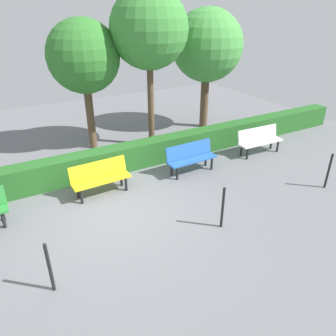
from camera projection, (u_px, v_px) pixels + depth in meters
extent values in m
plane|color=slate|center=(117.00, 210.00, 7.72)|extent=(21.13, 21.13, 0.00)
cube|color=white|center=(261.00, 142.00, 10.48)|extent=(1.61, 0.48, 0.05)
cube|color=white|center=(258.00, 134.00, 10.53)|extent=(1.60, 0.19, 0.42)
cylinder|color=black|center=(278.00, 146.00, 10.73)|extent=(0.07, 0.07, 0.39)
cylinder|color=black|center=(271.00, 143.00, 10.97)|extent=(0.07, 0.07, 0.39)
cylinder|color=black|center=(247.00, 154.00, 10.20)|extent=(0.07, 0.07, 0.39)
cylinder|color=black|center=(241.00, 150.00, 10.43)|extent=(0.07, 0.07, 0.39)
cube|color=blue|center=(192.00, 160.00, 9.28)|extent=(1.54, 0.46, 0.05)
cube|color=blue|center=(189.00, 150.00, 9.32)|extent=(1.54, 0.16, 0.42)
cylinder|color=black|center=(212.00, 164.00, 9.55)|extent=(0.07, 0.07, 0.39)
cylinder|color=black|center=(206.00, 160.00, 9.78)|extent=(0.07, 0.07, 0.39)
cylinder|color=black|center=(177.00, 173.00, 8.98)|extent=(0.07, 0.07, 0.39)
cylinder|color=black|center=(172.00, 169.00, 9.21)|extent=(0.07, 0.07, 0.39)
cube|color=yellow|center=(102.00, 180.00, 8.18)|extent=(1.52, 0.48, 0.05)
cube|color=yellow|center=(98.00, 169.00, 8.21)|extent=(1.51, 0.19, 0.42)
cylinder|color=black|center=(126.00, 184.00, 8.44)|extent=(0.07, 0.07, 0.39)
cylinder|color=black|center=(121.00, 179.00, 8.67)|extent=(0.07, 0.07, 0.39)
cylinder|color=black|center=(81.00, 197.00, 7.88)|extent=(0.07, 0.07, 0.39)
cylinder|color=black|center=(78.00, 191.00, 8.11)|extent=(0.07, 0.07, 0.39)
cylinder|color=black|center=(3.00, 220.00, 7.00)|extent=(0.07, 0.07, 0.39)
cylinder|color=black|center=(3.00, 213.00, 7.24)|extent=(0.07, 0.07, 0.39)
cube|color=#266023|center=(131.00, 156.00, 9.59)|extent=(17.13, 0.55, 0.76)
cylinder|color=brown|center=(204.00, 98.00, 12.63)|extent=(0.31, 0.31, 2.33)
sphere|color=#479942|center=(207.00, 45.00, 11.74)|extent=(2.64, 2.64, 2.64)
cylinder|color=brown|center=(151.00, 102.00, 10.70)|extent=(0.21, 0.21, 3.06)
sphere|color=#3D8C38|center=(149.00, 29.00, 9.68)|extent=(2.43, 2.43, 2.43)
cylinder|color=brown|center=(90.00, 115.00, 10.64)|extent=(0.26, 0.26, 2.35)
sphere|color=#337A2D|center=(84.00, 56.00, 9.81)|extent=(2.26, 2.26, 2.26)
cylinder|color=black|center=(328.00, 171.00, 8.45)|extent=(0.06, 0.06, 1.00)
cylinder|color=black|center=(223.00, 208.00, 6.90)|extent=(0.06, 0.06, 1.00)
cylinder|color=black|center=(50.00, 268.00, 5.31)|extent=(0.06, 0.06, 1.00)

